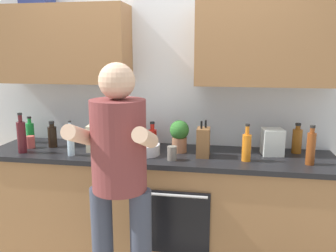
{
  "coord_description": "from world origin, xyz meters",
  "views": [
    {
      "loc": [
        0.55,
        -2.73,
        1.71
      ],
      "look_at": [
        0.1,
        -0.1,
        1.15
      ],
      "focal_mm": 37.55,
      "sensor_mm": 36.0,
      "label": 1
    }
  ],
  "objects_px": {
    "bottle_juice": "(247,147)",
    "mixing_bowl": "(145,149)",
    "knife_block": "(203,142)",
    "cup_ceramic": "(31,142)",
    "bottle_soda": "(30,132)",
    "grocery_bag_produce": "(272,142)",
    "bottle_wine": "(22,136)",
    "cup_tea": "(100,139)",
    "bottle_soy": "(52,136)",
    "bottle_hotsauce": "(152,137)",
    "bottle_vinegar": "(311,148)",
    "person_standing": "(119,172)",
    "grocery_bag_rice": "(103,137)",
    "bottle_water": "(71,142)",
    "potted_herb": "(179,135)",
    "bottle_syrup": "(297,140)",
    "cup_stoneware": "(172,153)"
  },
  "relations": [
    {
      "from": "knife_block",
      "to": "cup_ceramic",
      "type": "bearing_deg",
      "value": 179.68
    },
    {
      "from": "bottle_syrup",
      "to": "grocery_bag_rice",
      "type": "xyz_separation_m",
      "value": [
        -1.6,
        -0.18,
        0.0
      ]
    },
    {
      "from": "bottle_wine",
      "to": "grocery_bag_produce",
      "type": "bearing_deg",
      "value": 7.97
    },
    {
      "from": "bottle_syrup",
      "to": "knife_block",
      "type": "distance_m",
      "value": 0.78
    },
    {
      "from": "potted_herb",
      "to": "grocery_bag_rice",
      "type": "height_order",
      "value": "potted_herb"
    },
    {
      "from": "person_standing",
      "to": "bottle_syrup",
      "type": "height_order",
      "value": "person_standing"
    },
    {
      "from": "bottle_water",
      "to": "bottle_syrup",
      "type": "distance_m",
      "value": 1.83
    },
    {
      "from": "bottle_juice",
      "to": "potted_herb",
      "type": "relative_size",
      "value": 1.07
    },
    {
      "from": "bottle_wine",
      "to": "cup_tea",
      "type": "relative_size",
      "value": 3.7
    },
    {
      "from": "bottle_soy",
      "to": "mixing_bowl",
      "type": "bearing_deg",
      "value": -6.03
    },
    {
      "from": "bottle_soy",
      "to": "bottle_hotsauce",
      "type": "distance_m",
      "value": 0.87
    },
    {
      "from": "bottle_vinegar",
      "to": "bottle_water",
      "type": "xyz_separation_m",
      "value": [
        -1.83,
        -0.07,
        -0.02
      ]
    },
    {
      "from": "bottle_water",
      "to": "bottle_hotsauce",
      "type": "height_order",
      "value": "bottle_water"
    },
    {
      "from": "cup_tea",
      "to": "cup_stoneware",
      "type": "xyz_separation_m",
      "value": [
        0.72,
        -0.38,
        0.01
      ]
    },
    {
      "from": "grocery_bag_rice",
      "to": "bottle_vinegar",
      "type": "bearing_deg",
      "value": -4.29
    },
    {
      "from": "person_standing",
      "to": "grocery_bag_produce",
      "type": "height_order",
      "value": "person_standing"
    },
    {
      "from": "bottle_syrup",
      "to": "potted_herb",
      "type": "distance_m",
      "value": 0.96
    },
    {
      "from": "bottle_juice",
      "to": "grocery_bag_produce",
      "type": "relative_size",
      "value": 1.35
    },
    {
      "from": "person_standing",
      "to": "bottle_soda",
      "type": "distance_m",
      "value": 1.42
    },
    {
      "from": "mixing_bowl",
      "to": "cup_ceramic",
      "type": "bearing_deg",
      "value": 178.34
    },
    {
      "from": "bottle_wine",
      "to": "grocery_bag_produce",
      "type": "xyz_separation_m",
      "value": [
        2.02,
        0.28,
        -0.03
      ]
    },
    {
      "from": "bottle_soda",
      "to": "cup_stoneware",
      "type": "relative_size",
      "value": 2.22
    },
    {
      "from": "bottle_juice",
      "to": "mixing_bowl",
      "type": "relative_size",
      "value": 1.18
    },
    {
      "from": "bottle_soda",
      "to": "knife_block",
      "type": "xyz_separation_m",
      "value": [
        1.59,
        -0.18,
        0.02
      ]
    },
    {
      "from": "mixing_bowl",
      "to": "grocery_bag_produce",
      "type": "height_order",
      "value": "grocery_bag_produce"
    },
    {
      "from": "bottle_wine",
      "to": "grocery_bag_rice",
      "type": "height_order",
      "value": "bottle_wine"
    },
    {
      "from": "bottle_soy",
      "to": "bottle_hotsauce",
      "type": "xyz_separation_m",
      "value": [
        0.85,
        0.18,
        -0.01
      ]
    },
    {
      "from": "cup_ceramic",
      "to": "knife_block",
      "type": "bearing_deg",
      "value": -0.32
    },
    {
      "from": "bottle_vinegar",
      "to": "cup_stoneware",
      "type": "distance_m",
      "value": 1.02
    },
    {
      "from": "cup_ceramic",
      "to": "bottle_water",
      "type": "bearing_deg",
      "value": -19.15
    },
    {
      "from": "bottle_soda",
      "to": "grocery_bag_rice",
      "type": "xyz_separation_m",
      "value": [
        0.74,
        -0.13,
        0.01
      ]
    },
    {
      "from": "bottle_syrup",
      "to": "bottle_water",
      "type": "bearing_deg",
      "value": -168.14
    },
    {
      "from": "bottle_vinegar",
      "to": "bottle_soda",
      "type": "relative_size",
      "value": 1.22
    },
    {
      "from": "bottle_vinegar",
      "to": "knife_block",
      "type": "relative_size",
      "value": 1.02
    },
    {
      "from": "bottle_soda",
      "to": "mixing_bowl",
      "type": "distance_m",
      "value": 1.14
    },
    {
      "from": "bottle_soda",
      "to": "cup_stoneware",
      "type": "xyz_separation_m",
      "value": [
        1.36,
        -0.31,
        -0.04
      ]
    },
    {
      "from": "bottle_soy",
      "to": "cup_ceramic",
      "type": "distance_m",
      "value": 0.19
    },
    {
      "from": "person_standing",
      "to": "bottle_water",
      "type": "xyz_separation_m",
      "value": [
        -0.57,
        0.55,
        0.03
      ]
    },
    {
      "from": "bottle_hotsauce",
      "to": "knife_block",
      "type": "xyz_separation_m",
      "value": [
        0.46,
        -0.24,
        0.03
      ]
    },
    {
      "from": "mixing_bowl",
      "to": "knife_block",
      "type": "distance_m",
      "value": 0.47
    },
    {
      "from": "grocery_bag_produce",
      "to": "knife_block",
      "type": "bearing_deg",
      "value": -165.17
    },
    {
      "from": "cup_ceramic",
      "to": "mixing_bowl",
      "type": "distance_m",
      "value": 1.02
    },
    {
      "from": "bottle_syrup",
      "to": "cup_ceramic",
      "type": "bearing_deg",
      "value": -174.33
    },
    {
      "from": "bottle_vinegar",
      "to": "potted_herb",
      "type": "bearing_deg",
      "value": 170.06
    },
    {
      "from": "cup_tea",
      "to": "grocery_bag_rice",
      "type": "distance_m",
      "value": 0.23
    },
    {
      "from": "bottle_vinegar",
      "to": "cup_ceramic",
      "type": "relative_size",
      "value": 2.83
    },
    {
      "from": "bottle_vinegar",
      "to": "knife_block",
      "type": "bearing_deg",
      "value": 174.64
    },
    {
      "from": "bottle_vinegar",
      "to": "cup_ceramic",
      "type": "distance_m",
      "value": 2.28
    },
    {
      "from": "cup_ceramic",
      "to": "potted_herb",
      "type": "distance_m",
      "value": 1.29
    },
    {
      "from": "bottle_juice",
      "to": "cup_tea",
      "type": "height_order",
      "value": "bottle_juice"
    }
  ]
}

